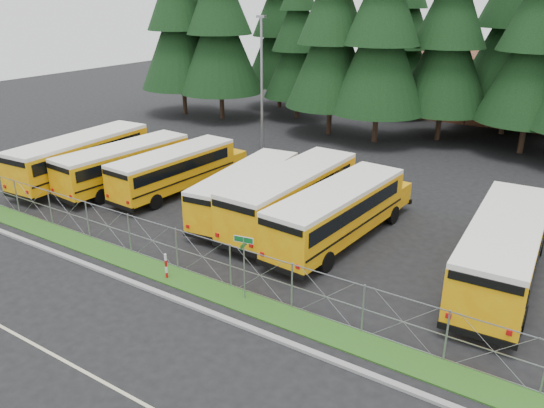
{
  "coord_description": "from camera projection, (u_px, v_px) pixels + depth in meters",
  "views": [
    {
      "loc": [
        14.11,
        -16.55,
        11.61
      ],
      "look_at": [
        0.85,
        4.0,
        1.87
      ],
      "focal_mm": 35.0,
      "sensor_mm": 36.0,
      "label": 1
    }
  ],
  "objects": [
    {
      "name": "conifer_0",
      "position": [
        180.0,
        20.0,
        51.72
      ],
      "size": [
        8.29,
        8.29,
        18.33
      ],
      "primitive_type": null,
      "color": "black",
      "rests_on": "ground"
    },
    {
      "name": "brick_building",
      "position": [
        517.0,
        89.0,
        51.41
      ],
      "size": [
        22.0,
        10.0,
        6.0
      ],
      "primitive_type": "cube",
      "color": "brown",
      "rests_on": "ground"
    },
    {
      "name": "chainlink_fence",
      "position": [
        194.0,
        254.0,
        23.17
      ],
      "size": [
        44.0,
        0.1,
        2.0
      ],
      "primitive_type": null,
      "color": "gray",
      "rests_on": "ground"
    },
    {
      "name": "bus_east",
      "position": [
        504.0,
        251.0,
        22.32
      ],
      "size": [
        3.29,
        11.77,
        3.06
      ],
      "primitive_type": null,
      "rotation": [
        0.0,
        0.0,
        0.05
      ],
      "color": "orange",
      "rests_on": "ground"
    },
    {
      "name": "bus_1",
      "position": [
        129.0,
        166.0,
        33.8
      ],
      "size": [
        3.33,
        10.73,
        2.77
      ],
      "primitive_type": null,
      "rotation": [
        0.0,
        0.0,
        -0.08
      ],
      "color": "orange",
      "rests_on": "ground"
    },
    {
      "name": "bus_0",
      "position": [
        86.0,
        158.0,
        34.84
      ],
      "size": [
        3.38,
        11.73,
        3.04
      ],
      "primitive_type": null,
      "rotation": [
        0.0,
        0.0,
        0.06
      ],
      "color": "orange",
      "rests_on": "ground"
    },
    {
      "name": "conifer_2",
      "position": [
        298.0,
        43.0,
        50.48
      ],
      "size": [
        6.52,
        6.52,
        14.41
      ],
      "primitive_type": null,
      "color": "black",
      "rests_on": "ground"
    },
    {
      "name": "curb",
      "position": [
        162.0,
        294.0,
        21.88
      ],
      "size": [
        50.0,
        0.25,
        0.12
      ],
      "primitive_type": "cube",
      "color": "gray",
      "rests_on": "ground"
    },
    {
      "name": "grass_verge",
      "position": [
        184.0,
        280.0,
        22.99
      ],
      "size": [
        50.0,
        1.4,
        0.06
      ],
      "primitive_type": "cube",
      "color": "#244F16",
      "rests_on": "ground"
    },
    {
      "name": "road_lane_line",
      "position": [
        61.0,
        359.0,
        18.08
      ],
      "size": [
        50.0,
        0.12,
        0.01
      ],
      "primitive_type": "cube",
      "color": "beige",
      "rests_on": "ground"
    },
    {
      "name": "bus_4",
      "position": [
        249.0,
        191.0,
        29.52
      ],
      "size": [
        3.59,
        10.52,
        2.7
      ],
      "primitive_type": null,
      "rotation": [
        0.0,
        0.0,
        0.11
      ],
      "color": "orange",
      "rests_on": "ground"
    },
    {
      "name": "conifer_3",
      "position": [
        333.0,
        33.0,
        43.9
      ],
      "size": [
        7.7,
        7.7,
        17.04
      ],
      "primitive_type": null,
      "color": "black",
      "rests_on": "ground"
    },
    {
      "name": "conifer_10",
      "position": [
        280.0,
        28.0,
        55.22
      ],
      "size": [
        7.47,
        7.47,
        16.51
      ],
      "primitive_type": null,
      "color": "black",
      "rests_on": "ground"
    },
    {
      "name": "conifer_11",
      "position": [
        406.0,
        41.0,
        51.31
      ],
      "size": [
        6.61,
        6.61,
        14.63
      ],
      "primitive_type": null,
      "color": "black",
      "rests_on": "ground"
    },
    {
      "name": "striped_bollard",
      "position": [
        166.0,
        266.0,
        22.96
      ],
      "size": [
        0.11,
        0.11,
        1.2
      ],
      "primitive_type": "cylinder",
      "color": "#B20C0C",
      "rests_on": "ground"
    },
    {
      "name": "conifer_12",
      "position": [
        520.0,
        15.0,
        43.39
      ],
      "size": [
        9.03,
        9.03,
        19.97
      ],
      "primitive_type": null,
      "color": "black",
      "rests_on": "ground"
    },
    {
      "name": "conifer_6",
      "position": [
        540.0,
        39.0,
        38.3
      ],
      "size": [
        7.72,
        7.72,
        17.07
      ],
      "primitive_type": null,
      "color": "black",
      "rests_on": "ground"
    },
    {
      "name": "conifer_5",
      "position": [
        449.0,
        37.0,
        42.06
      ],
      "size": [
        7.6,
        7.6,
        16.81
      ],
      "primitive_type": null,
      "color": "black",
      "rests_on": "ground"
    },
    {
      "name": "bus_2",
      "position": [
        178.0,
        171.0,
        32.95
      ],
      "size": [
        3.07,
        10.37,
        2.68
      ],
      "primitive_type": null,
      "rotation": [
        0.0,
        0.0,
        -0.06
      ],
      "color": "orange",
      "rests_on": "ground"
    },
    {
      "name": "bus_6",
      "position": [
        341.0,
        214.0,
        26.23
      ],
      "size": [
        3.49,
        11.25,
        2.9
      ],
      "primitive_type": null,
      "rotation": [
        0.0,
        0.0,
        -0.08
      ],
      "color": "orange",
      "rests_on": "ground"
    },
    {
      "name": "light_standard",
      "position": [
        262.0,
        80.0,
        40.11
      ],
      "size": [
        0.7,
        0.35,
        10.14
      ],
      "color": "gray",
      "rests_on": "ground"
    },
    {
      "name": "street_sign",
      "position": [
        244.0,
        254.0,
        20.88
      ],
      "size": [
        0.83,
        0.55,
        2.81
      ],
      "color": "gray",
      "rests_on": "ground"
    },
    {
      "name": "conifer_1",
      "position": [
        219.0,
        24.0,
        49.56
      ],
      "size": [
        8.05,
        8.05,
        17.8
      ],
      "primitive_type": null,
      "color": "black",
      "rests_on": "ground"
    },
    {
      "name": "ground",
      "position": [
        209.0,
        265.0,
        24.32
      ],
      "size": [
        120.0,
        120.0,
        0.0
      ],
      "primitive_type": "plane",
      "color": "black",
      "rests_on": "ground"
    },
    {
      "name": "bus_5",
      "position": [
        295.0,
        196.0,
        28.3
      ],
      "size": [
        3.0,
        11.64,
        3.04
      ],
      "primitive_type": null,
      "rotation": [
        0.0,
        0.0,
        -0.02
      ],
      "color": "orange",
      "rests_on": "ground"
    },
    {
      "name": "conifer_4",
      "position": [
        382.0,
        34.0,
        41.37
      ],
      "size": [
        7.83,
        7.83,
        17.31
      ],
      "primitive_type": null,
      "color": "black",
      "rests_on": "ground"
    }
  ]
}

